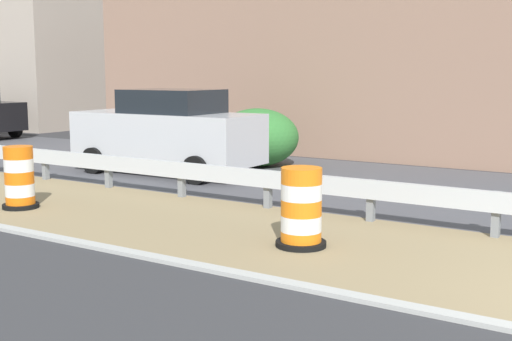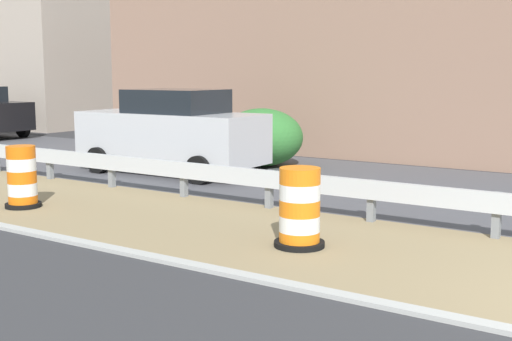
# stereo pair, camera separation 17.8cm
# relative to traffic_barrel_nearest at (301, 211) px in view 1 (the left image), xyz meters

# --- Properties ---
(guardrail_median) EXTENTS (0.18, 58.24, 0.71)m
(guardrail_median) POSITION_rel_traffic_barrel_nearest_xyz_m (1.98, -2.20, 0.00)
(guardrail_median) COLOR silver
(guardrail_median) RESTS_ON ground
(traffic_barrel_nearest) EXTENTS (0.72, 0.72, 1.13)m
(traffic_barrel_nearest) POSITION_rel_traffic_barrel_nearest_xyz_m (0.00, 0.00, 0.00)
(traffic_barrel_nearest) COLOR orange
(traffic_barrel_nearest) RESTS_ON ground
(traffic_barrel_close) EXTENTS (0.65, 0.65, 1.13)m
(traffic_barrel_close) POSITION_rel_traffic_barrel_nearest_xyz_m (-0.39, 5.61, -0.00)
(traffic_barrel_close) COLOR orange
(traffic_barrel_close) RESTS_ON ground
(car_trailing_far_lane) EXTENTS (2.10, 4.73, 2.05)m
(car_trailing_far_lane) POSITION_rel_traffic_barrel_nearest_xyz_m (4.26, 6.04, 0.51)
(car_trailing_far_lane) COLOR silver
(car_trailing_far_lane) RESTS_ON ground
(roadside_shop_near) EXTENTS (6.43, 15.75, 6.50)m
(roadside_shop_near) POSITION_rel_traffic_barrel_nearest_xyz_m (11.99, 5.21, 2.75)
(roadside_shop_near) COLOR #93705B
(roadside_shop_near) RESTS_ON ground
(utility_pole_near) EXTENTS (0.24, 1.80, 7.40)m
(utility_pole_near) POSITION_rel_traffic_barrel_nearest_xyz_m (9.39, 4.26, 3.34)
(utility_pole_near) COLOR brown
(utility_pole_near) RESTS_ON ground
(bush_roadside) EXTENTS (2.17, 2.17, 1.52)m
(bush_roadside) POSITION_rel_traffic_barrel_nearest_xyz_m (6.55, 4.93, 0.25)
(bush_roadside) COLOR #337533
(bush_roadside) RESTS_ON ground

